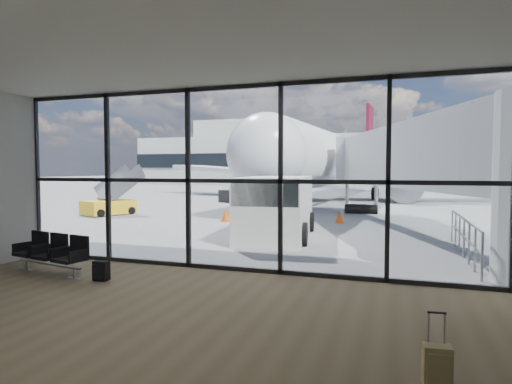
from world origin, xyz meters
The scene contains 21 objects.
ground centered at (0.00, 40.00, 0.00)m, with size 220.00×220.00×0.00m, color slate.
lounge_shell centered at (0.00, -4.80, 2.65)m, with size 12.02×8.01×4.51m.
glass_curtain_wall centered at (0.00, 0.00, 2.25)m, with size 12.10×0.12×4.50m.
jet_bridge centered at (4.90, 7.07, 2.76)m, with size 8.00×16.50×4.33m.
apron_railing centered at (5.60, 3.50, 0.72)m, with size 0.06×5.46×1.11m.
far_terminal centered at (-0.59, 61.97, 4.21)m, with size 80.00×12.20×11.00m.
tree_0 centered at (-45.00, 72.00, 4.63)m, with size 4.95×4.95×7.12m.
tree_1 centered at (-39.00, 72.00, 5.25)m, with size 5.61×5.61×8.07m.
tree_2 centered at (-33.00, 72.00, 5.88)m, with size 6.27×6.27×9.03m.
tree_3 centered at (-27.00, 72.00, 4.63)m, with size 4.95×4.95×7.12m.
tree_4 centered at (-21.00, 72.00, 5.25)m, with size 5.61×5.61×8.07m.
tree_5 centered at (-15.00, 72.00, 5.88)m, with size 6.27×6.27×9.03m.
seating_row centered at (-3.97, -1.58, 0.52)m, with size 2.13×0.97×0.95m.
backpack centered at (-2.44, -1.81, 0.24)m, with size 0.34×0.32×0.49m.
suitcase centered at (4.25, -4.51, 0.25)m, with size 0.33×0.25×0.84m.
airliner centered at (-0.87, 28.03, 3.18)m, with size 34.96×40.57×10.45m.
service_van centered at (-0.36, 5.23, 1.14)m, with size 2.96×5.32×2.21m.
belt_loader centered at (-8.09, 21.31, 0.54)m, with size 1.96×3.66×1.61m.
mobile_stairs centered at (-11.20, 10.09, 0.53)m, with size 2.45×3.42×2.19m.
traffic_cone_a centered at (-4.00, 9.32, 0.30)m, with size 0.44×0.44×0.63m.
traffic_cone_c centered at (1.28, 10.30, 0.28)m, with size 0.41×0.41×0.59m.
Camera 1 is at (3.77, -9.65, 2.47)m, focal length 30.00 mm.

